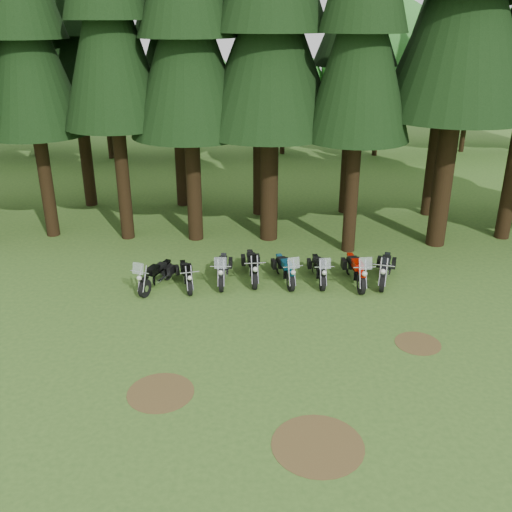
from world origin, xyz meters
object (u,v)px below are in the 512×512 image
(motorcycle_1, at_px, (186,276))
(motorcycle_2, at_px, (223,270))
(motorcycle_0, at_px, (156,276))
(motorcycle_3, at_px, (252,267))
(motorcycle_7, at_px, (385,270))
(motorcycle_5, at_px, (319,270))
(motorcycle_6, at_px, (356,271))
(motorcycle_4, at_px, (285,270))

(motorcycle_1, relative_size, motorcycle_2, 0.87)
(motorcycle_0, xyz_separation_m, motorcycle_3, (3.52, 0.78, 0.01))
(motorcycle_0, distance_m, motorcycle_7, 8.51)
(motorcycle_5, xyz_separation_m, motorcycle_6, (1.35, -0.18, 0.05))
(motorcycle_1, height_order, motorcycle_2, motorcycle_2)
(motorcycle_2, height_order, motorcycle_7, motorcycle_2)
(motorcycle_0, xyz_separation_m, motorcycle_6, (7.37, 0.39, 0.04))
(motorcycle_5, bearing_deg, motorcycle_3, 170.37)
(motorcycle_2, bearing_deg, motorcycle_3, 13.25)
(motorcycle_0, relative_size, motorcycle_6, 0.89)
(motorcycle_0, bearing_deg, motorcycle_2, 33.89)
(motorcycle_2, bearing_deg, motorcycle_6, -1.62)
(motorcycle_2, height_order, motorcycle_3, motorcycle_2)
(motorcycle_2, distance_m, motorcycle_7, 6.08)
(motorcycle_0, distance_m, motorcycle_5, 6.05)
(motorcycle_0, height_order, motorcycle_1, motorcycle_0)
(motorcycle_0, height_order, motorcycle_3, motorcycle_0)
(motorcycle_4, xyz_separation_m, motorcycle_7, (3.75, 0.03, 0.01))
(motorcycle_5, bearing_deg, motorcycle_4, 176.75)
(motorcycle_3, bearing_deg, motorcycle_0, -173.78)
(motorcycle_5, xyz_separation_m, motorcycle_7, (2.47, -0.00, 0.03))
(motorcycle_3, xyz_separation_m, motorcycle_5, (2.50, -0.21, -0.03))
(motorcycle_3, height_order, motorcycle_7, motorcycle_3)
(motorcycle_0, relative_size, motorcycle_3, 0.93)
(motorcycle_3, bearing_deg, motorcycle_2, -172.94)
(motorcycle_2, relative_size, motorcycle_5, 1.05)
(motorcycle_1, distance_m, motorcycle_4, 3.68)
(motorcycle_6, height_order, motorcycle_7, motorcycle_6)
(motorcycle_6, distance_m, motorcycle_7, 1.14)
(motorcycle_3, distance_m, motorcycle_5, 2.51)
(motorcycle_4, distance_m, motorcycle_6, 2.63)
(motorcycle_1, distance_m, motorcycle_7, 7.42)
(motorcycle_2, distance_m, motorcycle_6, 4.96)
(motorcycle_2, height_order, motorcycle_5, motorcycle_2)
(motorcycle_0, distance_m, motorcycle_6, 7.38)
(motorcycle_1, xyz_separation_m, motorcycle_3, (2.43, 0.65, 0.07))
(motorcycle_1, relative_size, motorcycle_7, 0.87)
(motorcycle_0, distance_m, motorcycle_3, 3.60)
(motorcycle_1, height_order, motorcycle_5, motorcycle_5)
(motorcycle_4, height_order, motorcycle_7, motorcycle_4)
(motorcycle_2, height_order, motorcycle_6, motorcycle_6)
(motorcycle_1, bearing_deg, motorcycle_6, -13.31)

